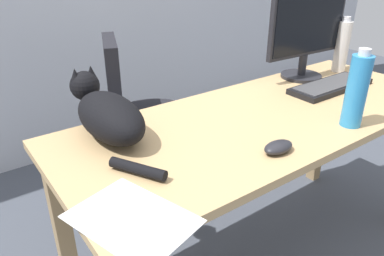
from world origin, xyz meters
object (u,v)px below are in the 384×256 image
Objects in this scene: keyboard at (331,86)px; cat at (107,113)px; computer_mouse at (278,147)px; monitor at (307,32)px; water_bottle at (357,91)px; spray_bottle at (342,46)px; office_chair at (145,138)px.

cat is at bearing 170.70° from keyboard.
monitor is at bearing 34.09° from computer_mouse.
computer_mouse is at bearing -48.18° from cat.
computer_mouse is at bearing -145.91° from monitor.
water_bottle is 1.01× the size of spray_bottle.
monitor is at bearing -34.94° from office_chair.
spray_bottle reaches higher than keyboard.
monitor reaches higher than water_bottle.
water_bottle is at bearing -30.81° from cat.
water_bottle reaches higher than office_chair.
cat is 0.58m from computer_mouse.
cat is 5.59× the size of computer_mouse.
cat is (-0.39, -0.48, 0.42)m from office_chair.
keyboard is at bearing 45.30° from water_bottle.
water_bottle is at bearing -68.77° from office_chair.
computer_mouse is at bearing -155.92° from spray_bottle.
computer_mouse is 0.39× the size of spray_bottle.
office_chair is 8.69× the size of computer_mouse.
spray_bottle is (0.54, 0.42, -0.00)m from water_bottle.
computer_mouse is 0.38m from water_bottle.
water_bottle is at bearing -142.02° from spray_bottle.
water_bottle is (0.36, -0.93, 0.47)m from office_chair.
computer_mouse is 1.00m from spray_bottle.
computer_mouse is at bearing 177.23° from water_bottle.
water_bottle is (0.75, -0.45, 0.05)m from cat.
keyboard is at bearing -96.90° from monitor.
office_chair is 3.42× the size of spray_bottle.
spray_bottle is (0.24, -0.04, -0.09)m from monitor.
cat is 2.17× the size of water_bottle.
water_bottle is (0.37, -0.02, 0.12)m from computer_mouse.
water_bottle is at bearing -2.77° from computer_mouse.
cat reaches higher than keyboard.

